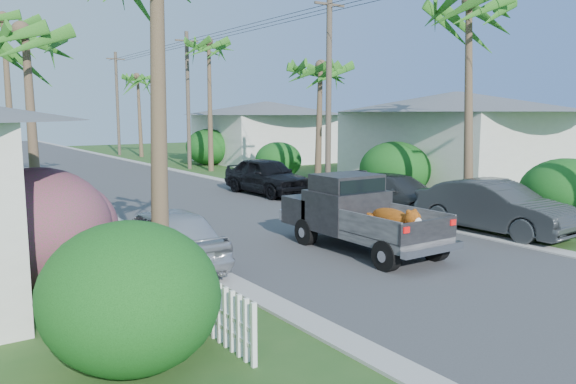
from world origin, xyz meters
TOP-DOWN VIEW (x-y plane):
  - ground at (0.00, 0.00)m, footprint 120.00×120.00m
  - road at (0.00, 25.00)m, footprint 8.00×100.00m
  - curb_left at (-4.30, 25.00)m, footprint 0.60×100.00m
  - curb_right at (4.30, 25.00)m, footprint 0.60×100.00m
  - pickup_truck at (0.06, 4.82)m, footprint 1.98×5.12m
  - parked_car_rn at (5.00, 3.83)m, footprint 1.99×5.07m
  - parked_car_rm at (4.86, 7.93)m, footprint 2.67×5.25m
  - parked_car_rf at (3.60, 15.00)m, footprint 2.26×5.06m
  - parked_car_ln at (-5.00, 5.93)m, footprint 1.80×4.45m
  - palm_l_b at (-6.80, 12.00)m, footprint 4.40×4.40m
  - palm_l_c at (-6.00, 22.00)m, footprint 4.40×4.40m
  - palm_r_a at (6.30, 6.00)m, footprint 4.40×4.40m
  - palm_r_b at (6.60, 15.00)m, footprint 4.40×4.40m
  - palm_r_c at (6.20, 26.00)m, footprint 4.40×4.40m
  - palm_r_d at (6.50, 40.00)m, footprint 4.40×4.40m
  - shrub_l_a at (-7.50, 1.00)m, footprint 2.60×2.86m
  - shrub_l_b at (-7.80, 6.00)m, footprint 3.00×3.30m
  - shrub_l_c at (-7.40, 10.00)m, footprint 2.40×2.64m
  - shrub_r_a at (7.60, 3.00)m, footprint 2.80×3.08m
  - shrub_r_b at (7.80, 11.00)m, footprint 3.00×3.30m
  - shrub_r_c at (7.50, 20.00)m, footprint 2.60×2.86m
  - shrub_r_d at (8.00, 30.00)m, footprint 3.20×3.52m
  - picket_fence at (-6.00, 5.50)m, footprint 0.10×11.00m
  - house_right_near at (13.00, 12.00)m, footprint 8.00×9.00m
  - house_right_far at (13.00, 30.00)m, footprint 9.00×8.00m
  - utility_pole_b at (5.60, 13.00)m, footprint 1.60×0.26m
  - utility_pole_c at (5.60, 28.00)m, footprint 1.60×0.26m
  - utility_pole_d at (5.60, 43.00)m, footprint 1.60×0.26m

SIDE VIEW (x-z plane):
  - ground at x=0.00m, z-range 0.00..0.00m
  - road at x=0.00m, z-range 0.00..0.02m
  - curb_left at x=-4.30m, z-range 0.00..0.06m
  - curb_right at x=4.30m, z-range 0.00..0.06m
  - picket_fence at x=-6.00m, z-range 0.00..1.00m
  - parked_car_rm at x=4.86m, z-range 0.00..1.46m
  - parked_car_ln at x=-5.00m, z-range 0.00..1.51m
  - parked_car_rn at x=5.00m, z-range 0.00..1.65m
  - parked_car_rf at x=3.60m, z-range 0.00..1.69m
  - shrub_l_c at x=-7.40m, z-range 0.00..2.00m
  - pickup_truck at x=0.06m, z-range -0.02..2.04m
  - shrub_r_c at x=7.50m, z-range 0.00..2.10m
  - shrub_l_a at x=-7.50m, z-range 0.00..2.20m
  - shrub_r_a at x=7.60m, z-range 0.00..2.30m
  - shrub_r_b at x=7.80m, z-range 0.00..2.50m
  - shrub_l_b at x=-7.80m, z-range 0.00..2.60m
  - shrub_r_d at x=8.00m, z-range 0.00..2.60m
  - house_right_far at x=13.00m, z-range -0.18..4.42m
  - house_right_near at x=13.00m, z-range -0.18..4.62m
  - utility_pole_b at x=5.60m, z-range 0.10..9.10m
  - utility_pole_c at x=5.60m, z-range 0.10..9.10m
  - utility_pole_d at x=5.60m, z-range 0.10..9.10m
  - palm_r_b at x=6.60m, z-range 2.35..9.55m
  - palm_l_b at x=-6.80m, z-range 2.44..9.85m
  - palm_r_d at x=6.50m, z-range 2.73..10.74m
  - palm_r_a at x=6.30m, z-range 3.07..11.78m
  - palm_l_c at x=-6.00m, z-range 3.31..12.51m
  - palm_r_c at x=6.20m, z-range 3.41..12.81m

